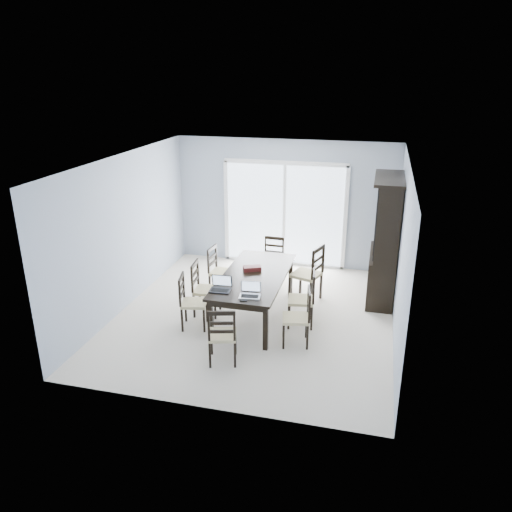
# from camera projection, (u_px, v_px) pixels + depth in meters

# --- Properties ---
(floor) EXTENTS (5.00, 5.00, 0.00)m
(floor) POSITION_uv_depth(u_px,v_px,m) (255.00, 316.00, 8.36)
(floor) COLOR silver
(floor) RESTS_ON ground
(ceiling) EXTENTS (5.00, 5.00, 0.00)m
(ceiling) POSITION_uv_depth(u_px,v_px,m) (254.00, 160.00, 7.45)
(ceiling) COLOR white
(ceiling) RESTS_ON back_wall
(back_wall) EXTENTS (4.50, 0.02, 2.60)m
(back_wall) POSITION_uv_depth(u_px,v_px,m) (285.00, 204.00, 10.17)
(back_wall) COLOR #96A2B4
(back_wall) RESTS_ON floor
(wall_left) EXTENTS (0.02, 5.00, 2.60)m
(wall_left) POSITION_uv_depth(u_px,v_px,m) (126.00, 232.00, 8.42)
(wall_left) COLOR #96A2B4
(wall_left) RESTS_ON floor
(wall_right) EXTENTS (0.02, 5.00, 2.60)m
(wall_right) POSITION_uv_depth(u_px,v_px,m) (401.00, 255.00, 7.39)
(wall_right) COLOR #96A2B4
(wall_right) RESTS_ON floor
(balcony) EXTENTS (4.50, 2.00, 0.10)m
(balcony) POSITION_uv_depth(u_px,v_px,m) (292.00, 250.00, 11.56)
(balcony) COLOR gray
(balcony) RESTS_ON ground
(railing) EXTENTS (4.50, 0.06, 1.10)m
(railing) POSITION_uv_depth(u_px,v_px,m) (300.00, 213.00, 12.25)
(railing) COLOR #99999E
(railing) RESTS_ON balcony
(dining_table) EXTENTS (1.00, 2.20, 0.75)m
(dining_table) POSITION_uv_depth(u_px,v_px,m) (255.00, 279.00, 8.13)
(dining_table) COLOR black
(dining_table) RESTS_ON floor
(china_hutch) EXTENTS (0.50, 1.38, 2.20)m
(china_hutch) POSITION_uv_depth(u_px,v_px,m) (385.00, 241.00, 8.66)
(china_hutch) COLOR black
(china_hutch) RESTS_ON floor
(sliding_door) EXTENTS (2.52, 0.05, 2.18)m
(sliding_door) POSITION_uv_depth(u_px,v_px,m) (284.00, 214.00, 10.23)
(sliding_door) COLOR silver
(sliding_door) RESTS_ON floor
(chair_left_near) EXTENTS (0.47, 0.46, 1.02)m
(chair_left_near) POSITION_uv_depth(u_px,v_px,m) (188.00, 296.00, 7.83)
(chair_left_near) COLOR black
(chair_left_near) RESTS_ON floor
(chair_left_mid) EXTENTS (0.44, 0.43, 1.05)m
(chair_left_mid) POSITION_uv_depth(u_px,v_px,m) (201.00, 283.00, 8.26)
(chair_left_mid) COLOR black
(chair_left_mid) RESTS_ON floor
(chair_left_far) EXTENTS (0.43, 0.42, 1.02)m
(chair_left_far) POSITION_uv_depth(u_px,v_px,m) (217.00, 265.00, 9.04)
(chair_left_far) COLOR black
(chair_left_far) RESTS_ON floor
(chair_right_near) EXTENTS (0.46, 0.45, 1.02)m
(chair_right_near) POSITION_uv_depth(u_px,v_px,m) (302.00, 311.00, 7.33)
(chair_right_near) COLOR black
(chair_right_near) RESTS_ON floor
(chair_right_mid) EXTENTS (0.46, 0.45, 1.06)m
(chair_right_mid) POSITION_uv_depth(u_px,v_px,m) (307.00, 293.00, 7.88)
(chair_right_mid) COLOR black
(chair_right_mid) RESTS_ON floor
(chair_right_far) EXTENTS (0.58, 0.57, 1.21)m
(chair_right_far) POSITION_uv_depth(u_px,v_px,m) (312.00, 268.00, 8.66)
(chair_right_far) COLOR black
(chair_right_far) RESTS_ON floor
(chair_end_near) EXTENTS (0.47, 0.48, 1.01)m
(chair_end_near) POSITION_uv_depth(u_px,v_px,m) (222.00, 330.00, 6.80)
(chair_end_near) COLOR black
(chair_end_near) RESTS_ON floor
(chair_end_far) EXTENTS (0.40, 0.41, 1.03)m
(chair_end_far) POSITION_uv_depth(u_px,v_px,m) (273.00, 255.00, 9.52)
(chair_end_far) COLOR black
(chair_end_far) RESTS_ON floor
(laptop_dark) EXTENTS (0.33, 0.24, 0.22)m
(laptop_dark) POSITION_uv_depth(u_px,v_px,m) (220.00, 288.00, 7.48)
(laptop_dark) COLOR black
(laptop_dark) RESTS_ON dining_table
(laptop_silver) EXTENTS (0.33, 0.25, 0.21)m
(laptop_silver) POSITION_uv_depth(u_px,v_px,m) (250.00, 294.00, 7.28)
(laptop_silver) COLOR silver
(laptop_silver) RESTS_ON dining_table
(book_stack) EXTENTS (0.26, 0.20, 0.04)m
(book_stack) POSITION_uv_depth(u_px,v_px,m) (251.00, 288.00, 7.56)
(book_stack) COLOR #9C2813
(book_stack) RESTS_ON dining_table
(cell_phone) EXTENTS (0.11, 0.06, 0.01)m
(cell_phone) POSITION_uv_depth(u_px,v_px,m) (244.00, 301.00, 7.17)
(cell_phone) COLOR black
(cell_phone) RESTS_ON dining_table
(game_box) EXTENTS (0.33, 0.25, 0.07)m
(game_box) POSITION_uv_depth(u_px,v_px,m) (252.00, 268.00, 8.24)
(game_box) COLOR #440D17
(game_box) RESTS_ON dining_table
(hot_tub) EXTENTS (2.16, 1.98, 1.01)m
(hot_tub) POSITION_uv_depth(u_px,v_px,m) (259.00, 222.00, 11.70)
(hot_tub) COLOR maroon
(hot_tub) RESTS_ON balcony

